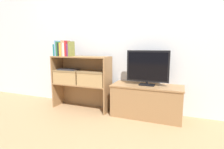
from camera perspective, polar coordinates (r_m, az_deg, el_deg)
ground_plane at (r=2.71m, az=-1.32°, el=-13.40°), size 16.00×16.00×0.00m
wall_back at (r=2.93m, az=2.11°, el=12.29°), size 10.00×0.05×2.40m
tv_stand at (r=2.67m, az=11.20°, el=-8.43°), size 1.02×0.44×0.48m
tv at (r=2.57m, az=11.54°, el=2.40°), size 0.61×0.14×0.51m
bookshelf_lower_tier at (r=3.05m, az=-9.22°, el=-5.46°), size 0.98×0.33×0.43m
bookshelf_upper_tier at (r=2.97m, az=-9.42°, el=2.83°), size 0.98×0.33×0.46m
book_teal at (r=3.11m, az=-17.88°, el=7.58°), size 0.03×0.12×0.19m
book_skyblue at (r=3.09m, az=-17.42°, el=8.16°), size 0.03×0.12×0.25m
book_forest at (r=3.07m, az=-16.94°, el=8.01°), size 0.03×0.14×0.24m
book_charcoal at (r=3.05m, az=-16.46°, el=7.77°), size 0.03×0.12×0.21m
book_mustard at (r=3.03m, az=-15.91°, el=7.89°), size 0.03×0.14×0.22m
book_tan at (r=3.01m, az=-15.45°, el=8.24°), size 0.03×0.14×0.26m
book_ivory at (r=2.99m, az=-14.92°, el=7.86°), size 0.04×0.13×0.21m
book_crimson at (r=2.97m, az=-14.36°, el=8.23°), size 0.03×0.12×0.25m
book_plum at (r=2.94m, az=-13.68°, el=7.77°), size 0.04×0.12×0.20m
book_olive at (r=2.92m, az=-13.13°, el=8.17°), size 0.03×0.16×0.24m
storage_basket_left at (r=3.06m, az=-13.87°, el=-0.39°), size 0.45×0.30×0.22m
storage_basket_right at (r=2.81m, az=-6.06°, el=-0.97°), size 0.45×0.30×0.22m
laptop at (r=3.04m, az=-13.95°, el=1.68°), size 0.32×0.22×0.02m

